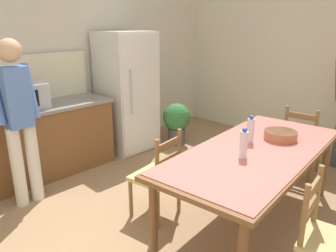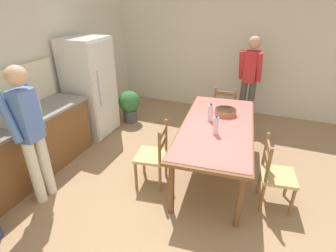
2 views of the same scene
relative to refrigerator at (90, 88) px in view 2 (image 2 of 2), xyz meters
The scene contains 15 objects.
ground_plane 2.62m from the refrigerator, 117.22° to the right, with size 8.32×8.32×0.00m, color #9E7A56.
wall_back 1.34m from the refrigerator, 157.29° to the left, with size 6.52×0.12×2.90m, color beige.
wall_right 3.11m from the refrigerator, 45.72° to the right, with size 0.12×5.20×2.90m, color beige.
refrigerator is the anchor object (origin of this frame).
microwave 1.54m from the refrigerator, behind, with size 0.50×0.39×0.30m.
dining_table 2.49m from the refrigerator, 100.17° to the right, with size 2.29×1.18×0.78m.
bottle_near_centre 2.58m from the refrigerator, 106.10° to the right, with size 0.07×0.07×0.27m.
bottle_off_centre 2.34m from the refrigerator, 98.37° to the right, with size 0.07×0.07×0.27m.
serving_bowl 2.49m from the refrigerator, 91.10° to the right, with size 0.32×0.32×0.09m.
chair_side_near_left 3.41m from the refrigerator, 104.75° to the right, with size 0.47×0.46×0.91m.
chair_head_end 2.54m from the refrigerator, 67.68° to the right, with size 0.44×0.46×0.91m.
chair_side_far_left 2.04m from the refrigerator, 120.37° to the right, with size 0.48×0.46×0.91m.
person_at_counter 1.88m from the refrigerator, 164.55° to the right, with size 0.44×0.30×1.75m.
person_by_table 3.06m from the refrigerator, 60.52° to the right, with size 0.35×0.47×1.74m.
potted_plant 0.92m from the refrigerator, 33.68° to the right, with size 0.44×0.44×0.67m.
Camera 2 is at (-2.62, -0.81, 2.40)m, focal length 28.00 mm.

